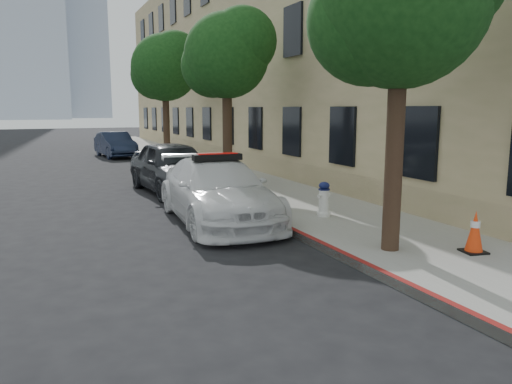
{
  "coord_description": "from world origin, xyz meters",
  "views": [
    {
      "loc": [
        -2.55,
        -8.69,
        2.55
      ],
      "look_at": [
        1.14,
        -0.24,
        1.0
      ],
      "focal_mm": 35.0,
      "sensor_mm": 36.0,
      "label": 1
    }
  ],
  "objects_px": {
    "fire_hydrant": "(324,199)",
    "traffic_cone": "(475,232)",
    "parked_car_mid": "(173,167)",
    "parked_car_far": "(115,145)",
    "police_car": "(218,191)"
  },
  "relations": [
    {
      "from": "police_car",
      "to": "fire_hydrant",
      "type": "xyz_separation_m",
      "value": [
        2.16,
        -1.04,
        -0.18
      ]
    },
    {
      "from": "parked_car_mid",
      "to": "traffic_cone",
      "type": "relative_size",
      "value": 6.44
    },
    {
      "from": "police_car",
      "to": "traffic_cone",
      "type": "relative_size",
      "value": 6.96
    },
    {
      "from": "parked_car_far",
      "to": "fire_hydrant",
      "type": "height_order",
      "value": "parked_car_far"
    },
    {
      "from": "police_car",
      "to": "traffic_cone",
      "type": "distance_m",
      "value": 5.43
    },
    {
      "from": "fire_hydrant",
      "to": "traffic_cone",
      "type": "relative_size",
      "value": 1.09
    },
    {
      "from": "parked_car_mid",
      "to": "parked_car_far",
      "type": "bearing_deg",
      "value": 86.38
    },
    {
      "from": "police_car",
      "to": "traffic_cone",
      "type": "height_order",
      "value": "police_car"
    },
    {
      "from": "parked_car_mid",
      "to": "fire_hydrant",
      "type": "xyz_separation_m",
      "value": [
        2.06,
        -5.42,
        -0.26
      ]
    },
    {
      "from": "parked_car_mid",
      "to": "fire_hydrant",
      "type": "height_order",
      "value": "parked_car_mid"
    },
    {
      "from": "police_car",
      "to": "fire_hydrant",
      "type": "relative_size",
      "value": 6.39
    },
    {
      "from": "parked_car_mid",
      "to": "fire_hydrant",
      "type": "distance_m",
      "value": 5.81
    },
    {
      "from": "traffic_cone",
      "to": "fire_hydrant",
      "type": "bearing_deg",
      "value": 103.06
    },
    {
      "from": "fire_hydrant",
      "to": "traffic_cone",
      "type": "xyz_separation_m",
      "value": [
        0.81,
        -3.5,
        -0.03
      ]
    },
    {
      "from": "police_car",
      "to": "parked_car_far",
      "type": "bearing_deg",
      "value": 92.97
    }
  ]
}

